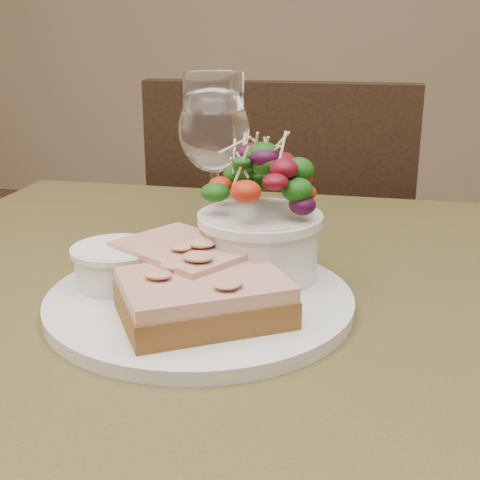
% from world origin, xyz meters
% --- Properties ---
extents(cafe_table, '(0.80, 0.80, 0.75)m').
position_xyz_m(cafe_table, '(0.00, 0.00, 0.65)').
color(cafe_table, '#43381D').
rests_on(cafe_table, ground).
extents(chair_far, '(0.43, 0.43, 0.90)m').
position_xyz_m(chair_far, '(-0.04, 0.65, 0.29)').
color(chair_far, black).
rests_on(chair_far, ground).
extents(dinner_plate, '(0.27, 0.27, 0.01)m').
position_xyz_m(dinner_plate, '(-0.03, -0.01, 0.76)').
color(dinner_plate, silver).
rests_on(dinner_plate, cafe_table).
extents(sandwich_front, '(0.16, 0.15, 0.03)m').
position_xyz_m(sandwich_front, '(-0.01, -0.06, 0.78)').
color(sandwich_front, '#553516').
rests_on(sandwich_front, dinner_plate).
extents(sandwich_back, '(0.14, 0.13, 0.03)m').
position_xyz_m(sandwich_back, '(-0.05, 0.00, 0.79)').
color(sandwich_back, '#553516').
rests_on(sandwich_back, dinner_plate).
extents(ramekin, '(0.07, 0.07, 0.04)m').
position_xyz_m(ramekin, '(-0.11, -0.00, 0.78)').
color(ramekin, silver).
rests_on(ramekin, dinner_plate).
extents(salad_bowl, '(0.11, 0.11, 0.13)m').
position_xyz_m(salad_bowl, '(0.01, 0.04, 0.82)').
color(salad_bowl, silver).
rests_on(salad_bowl, dinner_plate).
extents(garnish, '(0.05, 0.04, 0.02)m').
position_xyz_m(garnish, '(-0.10, 0.06, 0.77)').
color(garnish, '#0B3B0A').
rests_on(garnish, dinner_plate).
extents(wine_glass, '(0.08, 0.08, 0.18)m').
position_xyz_m(wine_glass, '(-0.06, 0.15, 0.87)').
color(wine_glass, white).
rests_on(wine_glass, cafe_table).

